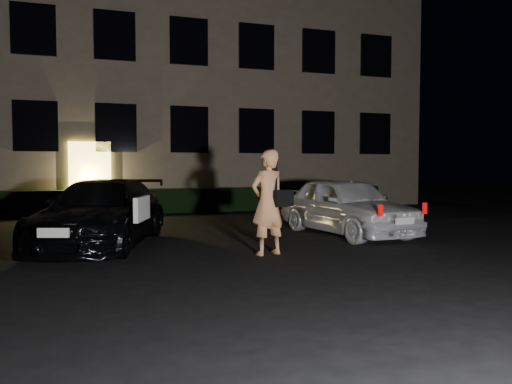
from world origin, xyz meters
name	(u,v)px	position (x,y,z in m)	size (l,w,h in m)	color
ground	(314,268)	(0.00, 0.00, 0.00)	(80.00, 80.00, 0.00)	black
building	(172,68)	(0.00, 14.99, 6.00)	(20.00, 8.11, 12.00)	#6D634E
hedge	(192,200)	(0.00, 10.50, 0.42)	(15.00, 0.70, 0.85)	black
sedan	(102,213)	(-3.23, 3.47, 0.69)	(3.34, 5.11, 1.38)	black
hatch	(346,206)	(2.40, 3.40, 0.71)	(2.19, 4.33, 1.41)	white
man	(268,202)	(-0.30, 1.41, 0.99)	(0.90, 0.66, 1.97)	#E4965D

